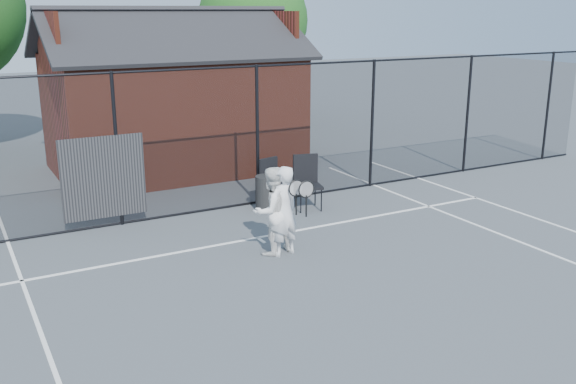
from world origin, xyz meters
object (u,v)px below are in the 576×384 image
player_back (272,211)px  waste_bin (267,193)px  chair_left (275,184)px  chair_right (308,184)px  clubhouse (173,108)px  player_front (284,211)px

player_back → waste_bin: bearing=64.9°
chair_left → chair_right: (0.54, -0.50, 0.05)m
clubhouse → waste_bin: bearing=-84.2°
player_back → chair_left: player_back is taller
player_front → chair_right: size_ratio=1.40×
player_front → clubhouse: bearing=86.2°
chair_left → chair_right: size_ratio=0.91×
player_front → chair_left: size_ratio=1.54×
player_front → chair_right: player_front is taller
clubhouse → chair_left: (0.70, -4.40, -1.10)m
chair_left → chair_right: 0.74m
player_front → waste_bin: player_front is taller
player_back → waste_bin: size_ratio=2.09×
chair_left → player_front: bearing=-128.2°
player_front → player_back: (-0.15, 0.15, -0.02)m
waste_bin → clubhouse: bearing=95.8°
player_back → chair_left: (1.31, 2.41, -0.26)m
waste_bin → player_back: bearing=-115.1°
player_back → chair_left: 2.75m
chair_right → waste_bin: size_ratio=1.52×
player_front → waste_bin: bearing=69.3°
player_front → waste_bin: (0.92, 2.43, -0.42)m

